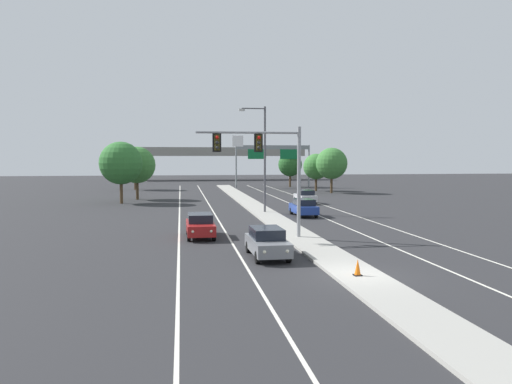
{
  "coord_description": "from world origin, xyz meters",
  "views": [
    {
      "loc": [
        -7.84,
        -21.55,
        5.38
      ],
      "look_at": [
        -3.2,
        9.59,
        3.2
      ],
      "focal_mm": 35.48,
      "sensor_mm": 36.0,
      "label": 1
    }
  ],
  "objects_px": {
    "car_receding_silver": "(305,196)",
    "tree_far_right_a": "(290,165)",
    "car_oncoming_grey": "(267,242)",
    "tree_far_left_c": "(137,165)",
    "car_oncoming_red": "(200,225)",
    "traffic_cone_median_nose": "(358,267)",
    "car_receding_blue": "(304,207)",
    "overhead_signal_mast": "(267,158)",
    "street_lamp_median": "(263,153)",
    "highway_sign_gantry": "(273,153)",
    "tree_far_left_a": "(121,163)",
    "tree_far_right_c": "(332,163)",
    "tree_far_right_b": "(316,167)",
    "tree_far_left_b": "(135,162)"
  },
  "relations": [
    {
      "from": "overhead_signal_mast",
      "to": "tree_far_left_a",
      "type": "bearing_deg",
      "value": 113.87
    },
    {
      "from": "traffic_cone_median_nose",
      "to": "overhead_signal_mast",
      "type": "bearing_deg",
      "value": 101.26
    },
    {
      "from": "car_oncoming_grey",
      "to": "car_receding_blue",
      "type": "distance_m",
      "value": 19.34
    },
    {
      "from": "car_oncoming_grey",
      "to": "overhead_signal_mast",
      "type": "bearing_deg",
      "value": 80.73
    },
    {
      "from": "traffic_cone_median_nose",
      "to": "highway_sign_gantry",
      "type": "distance_m",
      "value": 67.08
    },
    {
      "from": "car_oncoming_red",
      "to": "car_receding_silver",
      "type": "xyz_separation_m",
      "value": [
        13.02,
        23.16,
        0.0
      ]
    },
    {
      "from": "street_lamp_median",
      "to": "highway_sign_gantry",
      "type": "relative_size",
      "value": 0.75
    },
    {
      "from": "overhead_signal_mast",
      "to": "tree_far_right_a",
      "type": "height_order",
      "value": "overhead_signal_mast"
    },
    {
      "from": "street_lamp_median",
      "to": "car_oncoming_red",
      "type": "distance_m",
      "value": 15.89
    },
    {
      "from": "tree_far_left_c",
      "to": "tree_far_left_b",
      "type": "relative_size",
      "value": 0.95
    },
    {
      "from": "traffic_cone_median_nose",
      "to": "tree_far_left_b",
      "type": "xyz_separation_m",
      "value": [
        -15.13,
        63.93,
        4.11
      ]
    },
    {
      "from": "car_oncoming_red",
      "to": "traffic_cone_median_nose",
      "type": "height_order",
      "value": "car_oncoming_red"
    },
    {
      "from": "car_oncoming_grey",
      "to": "tree_far_right_a",
      "type": "relative_size",
      "value": 0.73
    },
    {
      "from": "tree_far_left_c",
      "to": "car_receding_blue",
      "type": "bearing_deg",
      "value": -51.3
    },
    {
      "from": "car_oncoming_grey",
      "to": "tree_far_left_a",
      "type": "height_order",
      "value": "tree_far_left_a"
    },
    {
      "from": "street_lamp_median",
      "to": "car_receding_blue",
      "type": "xyz_separation_m",
      "value": [
        3.36,
        -2.76,
        -4.97
      ]
    },
    {
      "from": "car_oncoming_red",
      "to": "tree_far_left_a",
      "type": "xyz_separation_m",
      "value": [
        -8.09,
        26.22,
        3.86
      ]
    },
    {
      "from": "traffic_cone_median_nose",
      "to": "tree_far_left_c",
      "type": "relative_size",
      "value": 0.11
    },
    {
      "from": "highway_sign_gantry",
      "to": "tree_far_right_c",
      "type": "xyz_separation_m",
      "value": [
        6.26,
        -14.47,
        -1.74
      ]
    },
    {
      "from": "street_lamp_median",
      "to": "highway_sign_gantry",
      "type": "xyz_separation_m",
      "value": [
        8.34,
        39.97,
        0.37
      ]
    },
    {
      "from": "tree_far_left_a",
      "to": "overhead_signal_mast",
      "type": "bearing_deg",
      "value": -66.13
    },
    {
      "from": "car_receding_silver",
      "to": "tree_far_right_a",
      "type": "bearing_deg",
      "value": 80.78
    },
    {
      "from": "car_oncoming_grey",
      "to": "tree_far_left_c",
      "type": "relative_size",
      "value": 0.67
    },
    {
      "from": "car_receding_blue",
      "to": "tree_far_left_c",
      "type": "height_order",
      "value": "tree_far_left_c"
    },
    {
      "from": "traffic_cone_median_nose",
      "to": "tree_far_right_c",
      "type": "relative_size",
      "value": 0.11
    },
    {
      "from": "car_receding_silver",
      "to": "traffic_cone_median_nose",
      "type": "relative_size",
      "value": 6.06
    },
    {
      "from": "highway_sign_gantry",
      "to": "tree_far_right_a",
      "type": "height_order",
      "value": "highway_sign_gantry"
    },
    {
      "from": "street_lamp_median",
      "to": "car_receding_silver",
      "type": "relative_size",
      "value": 2.23
    },
    {
      "from": "overhead_signal_mast",
      "to": "highway_sign_gantry",
      "type": "relative_size",
      "value": 0.54
    },
    {
      "from": "street_lamp_median",
      "to": "tree_far_right_a",
      "type": "height_order",
      "value": "street_lamp_median"
    },
    {
      "from": "street_lamp_median",
      "to": "traffic_cone_median_nose",
      "type": "distance_m",
      "value": 26.88
    },
    {
      "from": "street_lamp_median",
      "to": "tree_far_right_a",
      "type": "relative_size",
      "value": 1.62
    },
    {
      "from": "car_receding_blue",
      "to": "tree_far_right_a",
      "type": "xyz_separation_m",
      "value": [
        8.44,
        44.45,
        3.21
      ]
    },
    {
      "from": "car_receding_silver",
      "to": "tree_far_right_b",
      "type": "height_order",
      "value": "tree_far_right_b"
    },
    {
      "from": "overhead_signal_mast",
      "to": "tree_far_right_a",
      "type": "relative_size",
      "value": 1.17
    },
    {
      "from": "street_lamp_median",
      "to": "tree_far_right_c",
      "type": "relative_size",
      "value": 1.47
    },
    {
      "from": "car_receding_blue",
      "to": "car_receding_silver",
      "type": "height_order",
      "value": "same"
    },
    {
      "from": "tree_far_left_b",
      "to": "car_receding_blue",
      "type": "bearing_deg",
      "value": -65.37
    },
    {
      "from": "car_receding_blue",
      "to": "car_oncoming_red",
      "type": "bearing_deg",
      "value": -131.99
    },
    {
      "from": "car_oncoming_red",
      "to": "highway_sign_gantry",
      "type": "distance_m",
      "value": 55.88
    },
    {
      "from": "car_oncoming_red",
      "to": "highway_sign_gantry",
      "type": "relative_size",
      "value": 0.34
    },
    {
      "from": "overhead_signal_mast",
      "to": "car_receding_silver",
      "type": "distance_m",
      "value": 26.68
    },
    {
      "from": "car_receding_silver",
      "to": "traffic_cone_median_nose",
      "type": "height_order",
      "value": "car_receding_silver"
    },
    {
      "from": "overhead_signal_mast",
      "to": "car_receding_silver",
      "type": "bearing_deg",
      "value": 70.48
    },
    {
      "from": "car_receding_silver",
      "to": "tree_far_right_a",
      "type": "height_order",
      "value": "tree_far_right_a"
    },
    {
      "from": "car_receding_blue",
      "to": "tree_far_left_b",
      "type": "bearing_deg",
      "value": 114.63
    },
    {
      "from": "tree_far_right_c",
      "to": "tree_far_left_a",
      "type": "xyz_separation_m",
      "value": [
        -29.13,
        -12.93,
        0.25
      ]
    },
    {
      "from": "overhead_signal_mast",
      "to": "traffic_cone_median_nose",
      "type": "relative_size",
      "value": 9.73
    },
    {
      "from": "tree_far_right_c",
      "to": "tree_far_left_a",
      "type": "bearing_deg",
      "value": -156.06
    },
    {
      "from": "car_oncoming_grey",
      "to": "traffic_cone_median_nose",
      "type": "height_order",
      "value": "car_oncoming_grey"
    }
  ]
}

